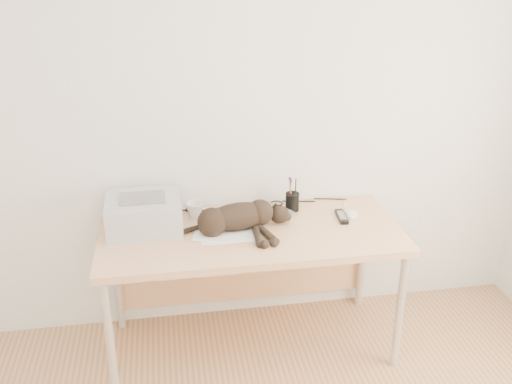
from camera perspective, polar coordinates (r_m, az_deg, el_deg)
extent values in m
plane|color=white|center=(3.16, -1.56, 8.15)|extent=(3.50, 0.00, 3.50)
cube|color=#DDB081|center=(3.04, -0.49, -4.26)|extent=(1.60, 0.70, 0.04)
cylinder|color=silver|center=(2.97, -14.39, -14.24)|extent=(0.04, 0.04, 0.70)
cylinder|color=silver|center=(3.18, 14.19, -11.51)|extent=(0.04, 0.04, 0.70)
cylinder|color=silver|center=(3.47, -13.73, -8.23)|extent=(0.04, 0.04, 0.70)
cylinder|color=silver|center=(3.64, 10.57, -6.28)|extent=(0.04, 0.04, 0.70)
cube|color=#DDB081|center=(3.48, -1.33, -6.44)|extent=(1.48, 0.02, 0.60)
cube|color=#AFAFB4|center=(3.08, -11.15, -2.14)|extent=(0.40, 0.34, 0.17)
cube|color=black|center=(3.07, -11.16, -2.00)|extent=(0.33, 0.03, 0.10)
cube|color=slate|center=(3.04, -11.28, -0.57)|extent=(0.24, 0.17, 0.01)
cube|color=white|center=(3.00, -2.89, -4.25)|extent=(0.28, 0.20, 0.00)
cube|color=white|center=(3.01, -3.51, -4.06)|extent=(0.32, 0.26, 0.00)
ellipsoid|color=black|center=(3.02, -1.81, -2.48)|extent=(0.38, 0.21, 0.15)
sphere|color=black|center=(2.97, -4.42, -3.04)|extent=(0.16, 0.16, 0.16)
ellipsoid|color=black|center=(3.09, 2.38, -2.28)|extent=(0.12, 0.12, 0.10)
cone|color=black|center=(3.11, 1.99, -1.33)|extent=(0.04, 0.05, 0.05)
cone|color=black|center=(3.12, 2.47, -1.40)|extent=(0.05, 0.06, 0.05)
cylinder|color=black|center=(2.94, 0.15, -4.34)|extent=(0.07, 0.21, 0.04)
cylinder|color=black|center=(2.96, 1.09, -4.19)|extent=(0.07, 0.21, 0.04)
cylinder|color=black|center=(3.02, -7.30, -3.95)|extent=(0.23, 0.06, 0.03)
imported|color=white|center=(3.18, -6.15, -1.81)|extent=(0.14, 0.14, 0.09)
cylinder|color=black|center=(3.25, 3.65, -0.97)|extent=(0.08, 0.08, 0.11)
cylinder|color=#990C0C|center=(3.22, 3.48, 0.18)|extent=(0.01, 0.01, 0.14)
cylinder|color=navy|center=(3.23, 3.84, 0.27)|extent=(0.01, 0.01, 0.14)
cylinder|color=black|center=(3.21, 3.73, 0.11)|extent=(0.01, 0.01, 0.14)
cube|color=slate|center=(3.24, 2.58, -1.81)|extent=(0.14, 0.18, 0.02)
cube|color=black|center=(3.20, 8.55, -2.45)|extent=(0.06, 0.17, 0.02)
ellipsoid|color=white|center=(3.24, 9.56, -2.00)|extent=(0.11, 0.14, 0.04)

